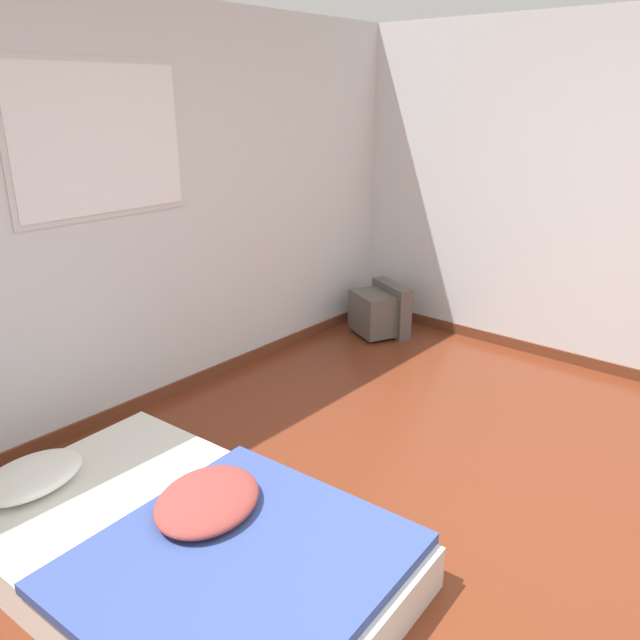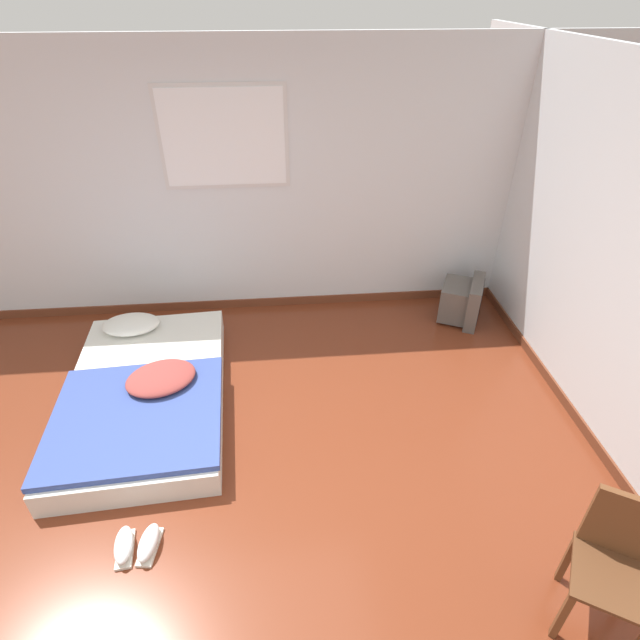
# 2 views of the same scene
# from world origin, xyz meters

# --- Properties ---
(ground_plane) EXTENTS (20.00, 20.00, 0.00)m
(ground_plane) POSITION_xyz_m (0.00, 0.00, 0.00)
(ground_plane) COLOR maroon
(wall_back) EXTENTS (8.02, 0.08, 2.60)m
(wall_back) POSITION_xyz_m (0.00, 2.65, 1.29)
(wall_back) COLOR silver
(wall_back) RESTS_ON ground_plane
(mattress_bed) EXTENTS (1.36, 2.10, 0.35)m
(mattress_bed) POSITION_xyz_m (-0.66, 1.16, 0.13)
(mattress_bed) COLOR silver
(mattress_bed) RESTS_ON ground_plane
(crt_tv) EXTENTS (0.54, 0.58, 0.45)m
(crt_tv) POSITION_xyz_m (2.35, 2.18, 0.22)
(crt_tv) COLOR #56514C
(crt_tv) RESTS_ON ground_plane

